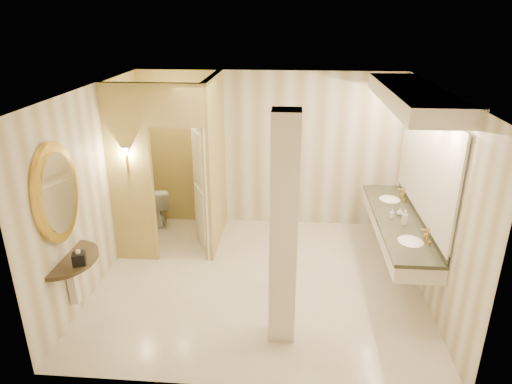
% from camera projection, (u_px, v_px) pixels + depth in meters
% --- Properties ---
extents(floor, '(4.50, 4.50, 0.00)m').
position_uv_depth(floor, '(259.00, 280.00, 6.53)').
color(floor, silver).
rests_on(floor, ground).
extents(ceiling, '(4.50, 4.50, 0.00)m').
position_uv_depth(ceiling, '(260.00, 90.00, 5.53)').
color(ceiling, white).
rests_on(ceiling, wall_back).
extents(wall_back, '(4.50, 0.02, 2.70)m').
position_uv_depth(wall_back, '(268.00, 150.00, 7.88)').
color(wall_back, silver).
rests_on(wall_back, floor).
extents(wall_front, '(4.50, 0.02, 2.70)m').
position_uv_depth(wall_front, '(243.00, 274.00, 4.18)').
color(wall_front, silver).
rests_on(wall_front, floor).
extents(wall_left, '(0.02, 4.00, 2.70)m').
position_uv_depth(wall_left, '(95.00, 188.00, 6.20)').
color(wall_left, silver).
rests_on(wall_left, floor).
extents(wall_right, '(0.02, 4.00, 2.70)m').
position_uv_depth(wall_right, '(434.00, 198.00, 5.86)').
color(wall_right, silver).
rests_on(wall_right, floor).
extents(toilet_closet, '(1.50, 1.55, 2.70)m').
position_uv_depth(toilet_closet, '(191.00, 165.00, 7.00)').
color(toilet_closet, tan).
rests_on(toilet_closet, floor).
extents(wall_sconce, '(0.14, 0.14, 0.42)m').
position_uv_depth(wall_sconce, '(126.00, 153.00, 6.43)').
color(wall_sconce, '#B8903B').
rests_on(wall_sconce, toilet_closet).
extents(vanity, '(0.75, 2.77, 2.09)m').
position_uv_depth(vanity, '(408.00, 167.00, 6.15)').
color(vanity, silver).
rests_on(vanity, floor).
extents(console_shelf, '(0.90, 0.90, 1.90)m').
position_uv_depth(console_shelf, '(61.00, 222.00, 5.23)').
color(console_shelf, black).
rests_on(console_shelf, floor).
extents(pillar, '(0.30, 0.30, 2.70)m').
position_uv_depth(pillar, '(284.00, 233.00, 4.95)').
color(pillar, silver).
rests_on(pillar, floor).
extents(tissue_box, '(0.19, 0.19, 0.14)m').
position_uv_depth(tissue_box, '(79.00, 259.00, 5.23)').
color(tissue_box, black).
rests_on(tissue_box, console_shelf).
extents(toilet, '(0.58, 0.78, 0.71)m').
position_uv_depth(toilet, '(158.00, 205.00, 8.17)').
color(toilet, white).
rests_on(toilet, floor).
extents(soap_bottle_a, '(0.07, 0.07, 0.13)m').
position_uv_depth(soap_bottle_a, '(392.00, 214.00, 6.40)').
color(soap_bottle_a, beige).
rests_on(soap_bottle_a, vanity).
extents(soap_bottle_b, '(0.11, 0.11, 0.11)m').
position_uv_depth(soap_bottle_b, '(400.00, 212.00, 6.49)').
color(soap_bottle_b, silver).
rests_on(soap_bottle_b, vanity).
extents(soap_bottle_c, '(0.09, 0.09, 0.22)m').
position_uv_depth(soap_bottle_c, '(405.00, 218.00, 6.19)').
color(soap_bottle_c, '#C6B28C').
rests_on(soap_bottle_c, vanity).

